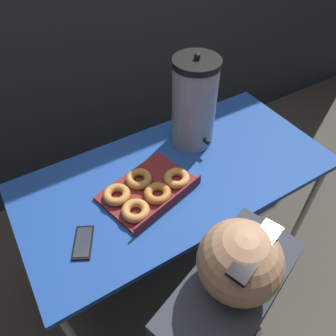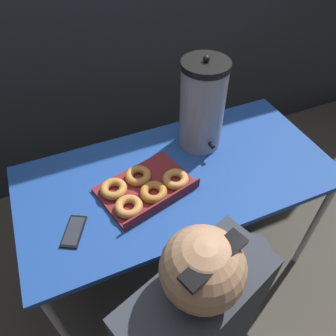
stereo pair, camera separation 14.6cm
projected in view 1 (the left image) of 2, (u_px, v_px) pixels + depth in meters
name	position (u px, v px, depth m)	size (l,w,h in m)	color
ground_plane	(175.00, 256.00, 2.08)	(12.00, 12.00, 0.00)	#4C473F
folding_table	(177.00, 180.00, 1.56)	(1.46, 0.72, 0.78)	#1E479E
donut_box	(147.00, 191.00, 1.42)	(0.45, 0.36, 0.05)	maroon
coffee_urn	(194.00, 103.00, 1.54)	(0.22, 0.24, 0.47)	#939399
cell_phone	(83.00, 242.00, 1.26)	(0.13, 0.16, 0.01)	black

